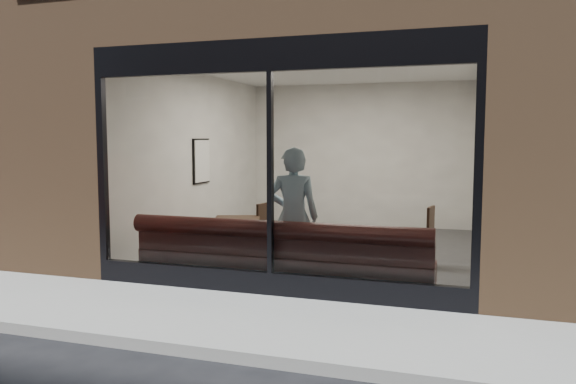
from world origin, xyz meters
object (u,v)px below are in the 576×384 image
(banquette, at_px, (281,271))
(cafe_table_right, at_px, (336,229))
(cafe_chair_left, at_px, (255,245))
(cafe_table_left, at_px, (237,220))
(person, at_px, (293,217))
(cafe_chair_right, at_px, (418,251))

(banquette, distance_m, cafe_table_right, 0.98)
(banquette, distance_m, cafe_chair_left, 1.75)
(cafe_table_left, bearing_deg, person, -33.09)
(cafe_table_right, relative_size, cafe_chair_left, 1.32)
(cafe_table_right, bearing_deg, person, -144.76)
(banquette, height_order, cafe_chair_right, banquette)
(person, relative_size, cafe_chair_right, 5.09)
(cafe_table_right, height_order, cafe_chair_left, cafe_table_right)
(cafe_table_left, height_order, cafe_table_right, cafe_table_left)
(cafe_table_right, height_order, cafe_chair_right, cafe_table_right)
(banquette, bearing_deg, cafe_chair_left, 122.59)
(banquette, bearing_deg, cafe_chair_right, 47.78)
(cafe_table_left, relative_size, cafe_table_right, 1.20)
(cafe_chair_right, bearing_deg, cafe_table_left, 27.24)
(cafe_table_left, height_order, cafe_chair_left, cafe_table_left)
(cafe_chair_left, relative_size, cafe_chair_right, 1.17)
(person, relative_size, cafe_chair_left, 4.34)
(banquette, bearing_deg, person, 58.72)
(cafe_chair_left, bearing_deg, person, 141.31)
(person, distance_m, cafe_chair_right, 2.31)
(person, bearing_deg, cafe_table_left, -42.87)
(cafe_table_right, bearing_deg, cafe_chair_right, 51.13)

